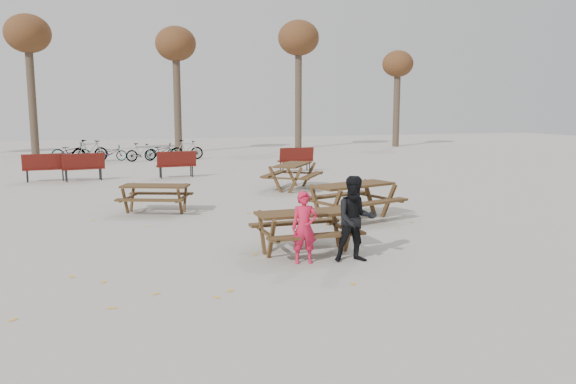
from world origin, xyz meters
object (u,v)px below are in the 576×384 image
object	(u,v)px
main_picnic_table	(305,222)
picnic_table_north	(156,199)
child	(304,228)
adult	(356,219)
food_tray	(310,211)
picnic_table_east	(353,202)
soda_bottle	(306,209)
picnic_table_far	(293,177)

from	to	relation	value
main_picnic_table	picnic_table_north	world-z (taller)	main_picnic_table
child	adult	size ratio (longest dim) A/B	0.83
main_picnic_table	picnic_table_north	bearing A→B (deg)	114.21
food_tray	picnic_table_north	bearing A→B (deg)	114.65
main_picnic_table	child	distance (m)	0.72
main_picnic_table	adult	distance (m)	1.06
adult	picnic_table_north	bearing A→B (deg)	126.81
food_tray	picnic_table_east	world-z (taller)	picnic_table_east
adult	main_picnic_table	bearing A→B (deg)	136.58
main_picnic_table	food_tray	xyz separation A→B (m)	(0.07, -0.04, 0.21)
adult	soda_bottle	bearing A→B (deg)	141.59
main_picnic_table	child	size ratio (longest dim) A/B	1.43
soda_bottle	picnic_table_far	xyz separation A→B (m)	(2.49, 7.91, -0.42)
food_tray	soda_bottle	distance (m)	0.13
soda_bottle	child	xyz separation A→B (m)	(-0.24, -0.55, -0.22)
child	picnic_table_north	size ratio (longest dim) A/B	0.75
picnic_table_east	picnic_table_far	xyz separation A→B (m)	(0.31, 5.29, -0.02)
main_picnic_table	food_tray	world-z (taller)	food_tray
adult	picnic_table_far	xyz separation A→B (m)	(1.85, 8.66, -0.33)
child	adult	world-z (taller)	adult
child	main_picnic_table	bearing A→B (deg)	79.35
adult	picnic_table_far	size ratio (longest dim) A/B	0.77
soda_bottle	picnic_table_far	size ratio (longest dim) A/B	0.09
adult	food_tray	bearing A→B (deg)	134.93
main_picnic_table	food_tray	bearing A→B (deg)	-33.60
picnic_table_east	adult	bearing A→B (deg)	-130.70
food_tray	adult	distance (m)	0.98
adult	picnic_table_north	size ratio (longest dim) A/B	0.90
food_tray	picnic_table_far	distance (m)	8.22
picnic_table_far	main_picnic_table	bearing A→B (deg)	-161.60
food_tray	child	distance (m)	0.72
main_picnic_table	adult	size ratio (longest dim) A/B	1.19
main_picnic_table	child	bearing A→B (deg)	-111.70
picnic_table_north	picnic_table_far	xyz separation A→B (m)	(4.71, 2.82, 0.06)
main_picnic_table	child	world-z (taller)	child
picnic_table_east	picnic_table_far	world-z (taller)	picnic_table_east
picnic_table_north	soda_bottle	bearing A→B (deg)	-44.84
picnic_table_east	picnic_table_north	bearing A→B (deg)	134.60
soda_bottle	adult	xyz separation A→B (m)	(0.64, -0.74, -0.09)
child	picnic_table_east	distance (m)	4.00
soda_bottle	picnic_table_north	bearing A→B (deg)	113.49
food_tray	child	xyz separation A→B (m)	(-0.33, -0.62, -0.16)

